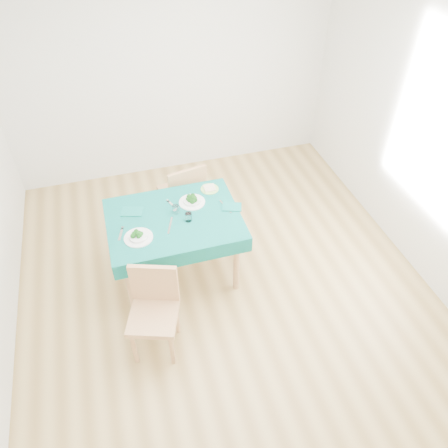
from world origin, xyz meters
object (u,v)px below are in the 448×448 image
object	(u,v)px
chair_far	(181,184)
chair_near	(152,312)
bowl_far	(192,200)
table	(177,247)
side_plate	(210,189)
bowl_near	(138,235)

from	to	relation	value
chair_far	chair_near	bearing A→B (deg)	57.56
bowl_far	chair_far	bearing A→B (deg)	89.19
table	chair_far	xyz separation A→B (m)	(0.23, 0.78, 0.16)
table	side_plate	distance (m)	0.67
chair_far	bowl_far	distance (m)	0.66
table	bowl_far	world-z (taller)	bowl_far
chair_near	chair_far	bearing A→B (deg)	89.10
chair_far	side_plate	bearing A→B (deg)	102.84
table	side_plate	bearing A→B (deg)	36.72
table	side_plate	xyz separation A→B (m)	(0.44, 0.33, 0.38)
chair_far	bowl_near	size ratio (longest dim) A/B	4.18
bowl_near	bowl_far	world-z (taller)	bowl_near
table	chair_far	distance (m)	0.83
chair_near	bowl_far	distance (m)	1.17
chair_near	bowl_near	xyz separation A→B (m)	(0.01, 0.63, 0.30)
chair_near	side_plate	xyz separation A→B (m)	(0.80, 1.13, 0.26)
chair_near	chair_far	xyz separation A→B (m)	(0.59, 1.58, 0.04)
bowl_near	side_plate	size ratio (longest dim) A/B	1.42
chair_far	bowl_far	xyz separation A→B (m)	(-0.01, -0.61, 0.26)
chair_near	table	bearing A→B (deg)	85.24
chair_near	bowl_near	size ratio (longest dim) A/B	3.90
bowl_far	side_plate	size ratio (longest dim) A/B	1.40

